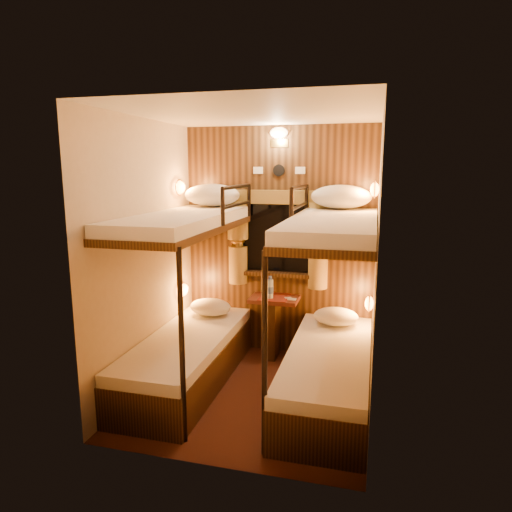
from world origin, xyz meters
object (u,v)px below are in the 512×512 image
(table, at_px, (274,319))
(bottle_right, at_px, (270,289))
(bottle_left, at_px, (266,289))
(bunk_right, at_px, (329,338))
(bunk_left, at_px, (187,325))

(table, bearing_deg, bottle_right, -125.78)
(bottle_left, bearing_deg, table, 41.84)
(bunk_right, height_order, table, bunk_right)
(bunk_right, bearing_deg, bottle_left, 135.36)
(table, distance_m, bottle_right, 0.34)
(bunk_right, xyz_separation_m, bottle_right, (-0.68, 0.73, 0.19))
(bunk_right, height_order, bottle_left, bunk_right)
(bunk_left, relative_size, bottle_left, 8.31)
(table, xyz_separation_m, bottle_right, (-0.04, -0.05, 0.34))
(bunk_right, distance_m, bottle_left, 1.03)
(table, height_order, bottle_left, bottle_left)
(table, relative_size, bottle_right, 2.79)
(bottle_right, bearing_deg, bottle_left, -155.12)
(bunk_right, relative_size, bottle_right, 8.08)
(bunk_left, xyz_separation_m, table, (0.65, 0.78, -0.14))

